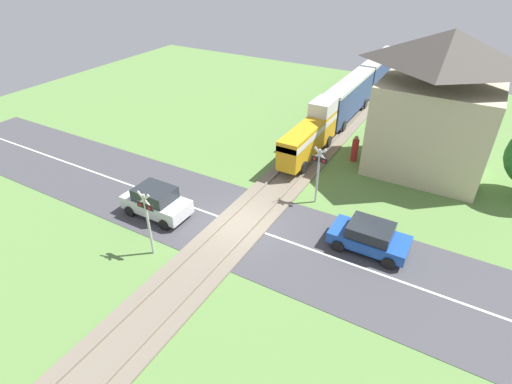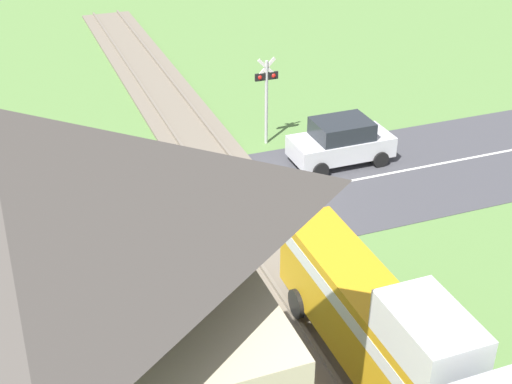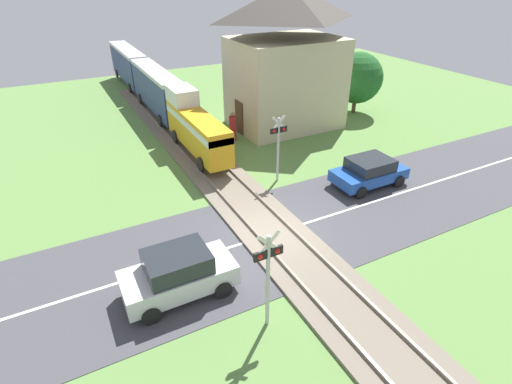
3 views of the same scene
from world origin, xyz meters
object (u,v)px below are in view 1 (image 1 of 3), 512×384
object	(u,v)px
train	(353,93)
station_building	(436,108)
car_far_side	(370,236)
crossing_signal_west_approach	(147,216)
crossing_signal_east_approach	(318,168)
car_near_crossing	(156,201)
pedestrian_by_station	(355,149)

from	to	relation	value
train	station_building	distance (m)	9.98
car_far_side	crossing_signal_west_approach	xyz separation A→B (m)	(-8.71, -5.36, 1.43)
crossing_signal_east_approach	station_building	world-z (taller)	station_building
car_near_crossing	pedestrian_by_station	bearing A→B (deg)	57.50
car_near_crossing	station_building	size ratio (longest dim) A/B	0.43
crossing_signal_west_approach	crossing_signal_east_approach	bearing A→B (deg)	57.62
car_far_side	crossing_signal_east_approach	distance (m)	4.71
train	car_far_side	distance (m)	17.19
crossing_signal_west_approach	crossing_signal_east_approach	xyz separation A→B (m)	(4.97, 7.84, 0.00)
car_near_crossing	crossing_signal_west_approach	world-z (taller)	crossing_signal_west_approach
train	car_far_side	bearing A→B (deg)	-68.71
car_near_crossing	crossing_signal_east_approach	xyz separation A→B (m)	(6.89, 5.36, 1.32)
train	crossing_signal_west_approach	size ratio (longest dim) A/B	7.14
car_near_crossing	pedestrian_by_station	xyz separation A→B (m)	(7.17, 11.26, -0.04)
train	crossing_signal_west_approach	distance (m)	21.49
car_far_side	crossing_signal_east_approach	world-z (taller)	crossing_signal_east_approach
car_far_side	car_near_crossing	bearing A→B (deg)	-164.85
train	car_near_crossing	world-z (taller)	train
car_near_crossing	crossing_signal_west_approach	xyz separation A→B (m)	(1.92, -2.48, 1.32)
car_near_crossing	crossing_signal_east_approach	size ratio (longest dim) A/B	1.07
car_far_side	crossing_signal_west_approach	bearing A→B (deg)	-148.40
car_far_side	station_building	bearing A→B (deg)	85.59
crossing_signal_west_approach	station_building	bearing A→B (deg)	57.07
crossing_signal_east_approach	car_near_crossing	bearing A→B (deg)	-142.13
car_near_crossing	station_building	distance (m)	16.89
train	pedestrian_by_station	xyz separation A→B (m)	(2.77, -7.60, -1.08)
crossing_signal_west_approach	station_building	world-z (taller)	station_building
train	car_near_crossing	bearing A→B (deg)	-103.15
train	station_building	world-z (taller)	station_building
car_far_side	crossing_signal_west_approach	distance (m)	10.33
train	car_near_crossing	size ratio (longest dim) A/B	6.66
car_near_crossing	pedestrian_by_station	size ratio (longest dim) A/B	2.06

